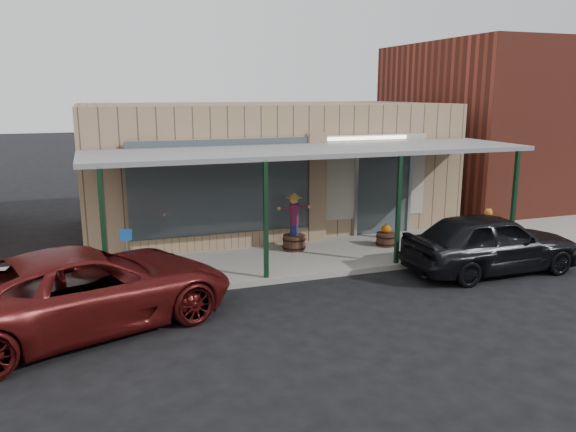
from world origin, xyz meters
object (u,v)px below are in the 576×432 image
object	(u,v)px
car_maroon	(88,288)
barrel_pumpkin	(386,238)
barrel_scarecrow	(294,231)
handicap_sign	(127,249)
parked_sedan	(491,242)

from	to	relation	value
car_maroon	barrel_pumpkin	bearing A→B (deg)	-89.40
barrel_scarecrow	handicap_sign	xyz separation A→B (m)	(-4.68, -1.41, 0.29)
barrel_scarecrow	handicap_sign	bearing A→B (deg)	-170.13
handicap_sign	parked_sedan	world-z (taller)	parked_sedan
barrel_scarecrow	parked_sedan	size ratio (longest dim) A/B	0.36
barrel_scarecrow	car_maroon	bearing A→B (deg)	-155.24
parked_sedan	car_maroon	world-z (taller)	car_maroon
barrel_pumpkin	parked_sedan	size ratio (longest dim) A/B	0.15
barrel_scarecrow	barrel_pumpkin	xyz separation A→B (m)	(2.70, -0.48, -0.32)
barrel_scarecrow	parked_sedan	bearing A→B (deg)	-43.47
barrel_pumpkin	handicap_sign	size ratio (longest dim) A/B	0.54
handicap_sign	car_maroon	xyz separation A→B (m)	(-0.88, -2.02, -0.19)
handicap_sign	barrel_scarecrow	bearing A→B (deg)	29.65
barrel_scarecrow	parked_sedan	distance (m)	5.29
parked_sedan	handicap_sign	bearing A→B (deg)	78.89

